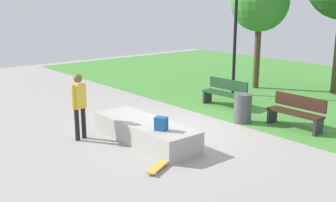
{
  "coord_description": "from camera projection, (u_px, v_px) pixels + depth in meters",
  "views": [
    {
      "loc": [
        7.99,
        -7.03,
        3.45
      ],
      "look_at": [
        0.21,
        -0.52,
        0.94
      ],
      "focal_mm": 42.85,
      "sensor_mm": 36.0,
      "label": 1
    }
  ],
  "objects": [
    {
      "name": "park_bench_near_lamppost",
      "position": [
        225.0,
        92.0,
        13.52
      ],
      "size": [
        1.62,
        0.54,
        0.91
      ],
      "color": "#1E4223",
      "rests_on": "ground_plane"
    },
    {
      "name": "concrete_ledge",
      "position": [
        145.0,
        131.0,
        10.14
      ],
      "size": [
        3.16,
        1.07,
        0.53
      ],
      "primitive_type": "cube",
      "color": "#A8A59E",
      "rests_on": "ground_plane"
    },
    {
      "name": "trash_bin",
      "position": [
        243.0,
        108.0,
        11.71
      ],
      "size": [
        0.51,
        0.51,
        0.86
      ],
      "primitive_type": "cylinder",
      "color": "#4C4C51",
      "rests_on": "ground_plane"
    },
    {
      "name": "park_bench_far_left",
      "position": [
        296.0,
        111.0,
        11.17
      ],
      "size": [
        1.6,
        0.48,
        0.91
      ],
      "color": "#331E14",
      "rests_on": "ground_plane"
    },
    {
      "name": "grass_lawn",
      "position": [
        324.0,
        91.0,
        16.02
      ],
      "size": [
        26.6,
        12.37,
        0.01
      ],
      "primitive_type": "cube",
      "color": "#478C38",
      "rests_on": "ground_plane"
    },
    {
      "name": "tree_leaning_ash",
      "position": [
        260.0,
        3.0,
        15.74
      ],
      "size": [
        2.3,
        2.3,
        4.59
      ],
      "color": "#4C3823",
      "rests_on": "grass_lawn"
    },
    {
      "name": "ground_plane",
      "position": [
        177.0,
        129.0,
        11.15
      ],
      "size": [
        28.0,
        28.0,
        0.0
      ],
      "primitive_type": "plane",
      "color": "#9E9993"
    },
    {
      "name": "lamp_post",
      "position": [
        235.0,
        28.0,
        14.84
      ],
      "size": [
        0.28,
        0.28,
        4.14
      ],
      "color": "black",
      "rests_on": "ground_plane"
    },
    {
      "name": "backpack_on_ledge",
      "position": [
        161.0,
        124.0,
        9.34
      ],
      "size": [
        0.34,
        0.3,
        0.32
      ],
      "primitive_type": "cube",
      "rotation": [
        0.0,
        0.0,
        0.44
      ],
      "color": "#1E4C8C",
      "rests_on": "concrete_ledge"
    },
    {
      "name": "skateboard_by_ledge",
      "position": [
        158.0,
        166.0,
        8.48
      ],
      "size": [
        0.52,
        0.81,
        0.08
      ],
      "color": "gold",
      "rests_on": "ground_plane"
    },
    {
      "name": "skater_performing_trick",
      "position": [
        79.0,
        102.0,
        10.12
      ],
      "size": [
        0.27,
        0.42,
        1.71
      ],
      "color": "black",
      "rests_on": "ground_plane"
    }
  ]
}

